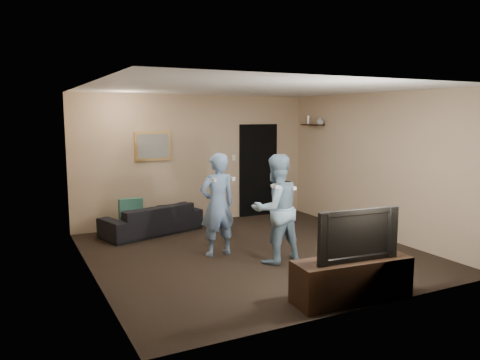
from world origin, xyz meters
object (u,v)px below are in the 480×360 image
sofa (152,219)px  television (353,234)px  wii_player_left (217,205)px  tv_console (352,280)px  wii_player_right (276,209)px

sofa → television: television is taller
sofa → wii_player_left: (0.54, -1.81, 0.54)m
sofa → wii_player_left: bearing=90.1°
sofa → tv_console: bearing=89.9°
tv_console → sofa: bearing=111.2°
television → wii_player_right: wii_player_right is taller
tv_console → wii_player_left: 2.54m
sofa → wii_player_left: 1.96m
wii_player_right → sofa: bearing=114.9°
sofa → television: 4.40m
wii_player_left → wii_player_right: 0.95m
sofa → wii_player_right: size_ratio=1.15×
wii_player_right → television: bearing=-88.3°
television → wii_player_left: wii_player_left is taller
tv_console → television: (0.00, 0.00, 0.57)m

